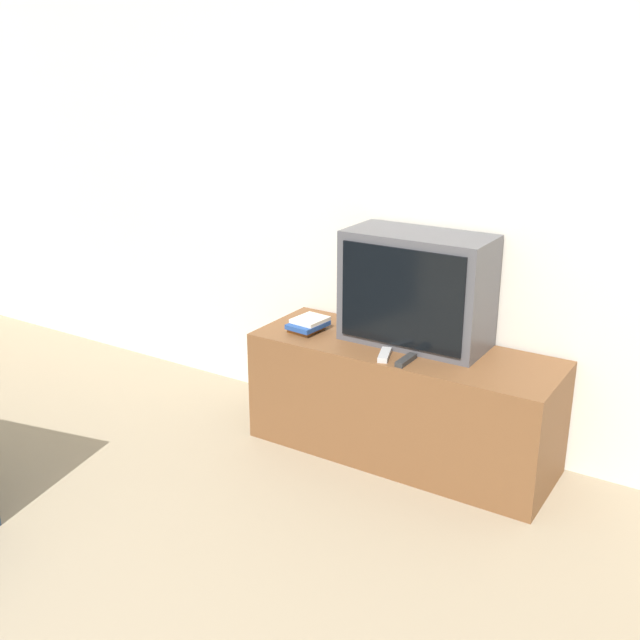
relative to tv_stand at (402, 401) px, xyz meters
name	(u,v)px	position (x,y,z in m)	size (l,w,h in m)	color
wall_back	(315,177)	(-0.71, 0.31, 1.01)	(9.00, 0.06, 2.60)	silver
tv_stand	(402,401)	(0.00, 0.00, 0.00)	(1.52, 0.52, 0.58)	brown
television	(417,289)	(0.01, 0.09, 0.56)	(0.70, 0.35, 0.55)	#4C4C51
book_stack	(308,324)	(-0.52, -0.05, 0.32)	(0.16, 0.22, 0.07)	#995623
remote_on_stand	(406,360)	(0.09, -0.17, 0.30)	(0.04, 0.15, 0.02)	#2D2D2D
remote_secondary	(385,355)	(-0.02, -0.17, 0.30)	(0.09, 0.16, 0.02)	#B7B7B7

